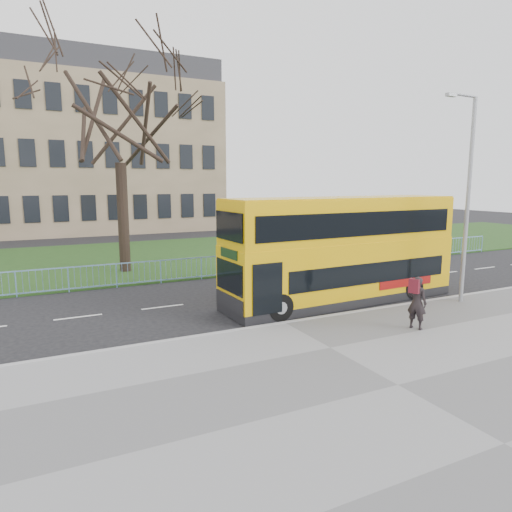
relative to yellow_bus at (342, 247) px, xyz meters
The scene contains 10 objects.
ground 4.16m from the yellow_bus, behind, with size 120.00×120.00×0.00m, color black.
pavement 8.06m from the yellow_bus, 117.12° to the right, with size 80.00×10.50×0.12m, color slate.
kerb 4.47m from the yellow_bus, 154.13° to the right, with size 80.00×0.20×0.14m, color #969698.
grass_verge 14.72m from the yellow_bus, 104.08° to the left, with size 80.00×15.40×0.08m, color #1D3B15.
guard_railing 7.52m from the yellow_bus, 118.86° to the left, with size 40.00×0.12×1.10m, color #76A4D2, non-canonical shape.
bare_tree 12.65m from the yellow_bus, 123.65° to the left, with size 9.28×9.28×13.25m, color black, non-canonical shape.
civic_building 36.19m from the yellow_bus, 103.78° to the left, with size 30.00×15.00×14.00m, color #7A684D.
yellow_bus is the anchor object (origin of this frame).
pedestrian 4.26m from the yellow_bus, 92.06° to the right, with size 0.61×0.40×1.67m, color black.
street_lamp 4.99m from the yellow_bus, 31.33° to the right, with size 1.62×0.26×7.64m.
Camera 1 is at (-7.20, -14.09, 4.67)m, focal length 32.00 mm.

